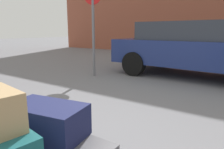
{
  "coord_description": "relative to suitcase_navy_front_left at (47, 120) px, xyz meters",
  "views": [
    {
      "loc": [
        1.34,
        -0.8,
        1.2
      ],
      "look_at": [
        0.0,
        1.2,
        0.69
      ],
      "focal_mm": 33.53,
      "sensor_mm": 36.0,
      "label": 1
    }
  ],
  "objects": [
    {
      "name": "parked_car",
      "position": [
        0.12,
        4.7,
        0.29
      ],
      "size": [
        4.4,
        2.13,
        1.42
      ],
      "color": "navy",
      "rests_on": "ground_plane"
    },
    {
      "name": "no_parking_sign",
      "position": [
        -2.16,
        3.3,
        0.97
      ],
      "size": [
        0.49,
        0.11,
        2.34
      ],
      "color": "slate",
      "rests_on": "ground_plane"
    },
    {
      "name": "suitcase_navy_front_left",
      "position": [
        0.0,
        0.0,
        0.0
      ],
      "size": [
        0.69,
        0.47,
        0.27
      ],
      "primitive_type": "cube",
      "rotation": [
        0.0,
        0.0,
        0.17
      ],
      "color": "#191E47",
      "rests_on": "luggage_cart"
    }
  ]
}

